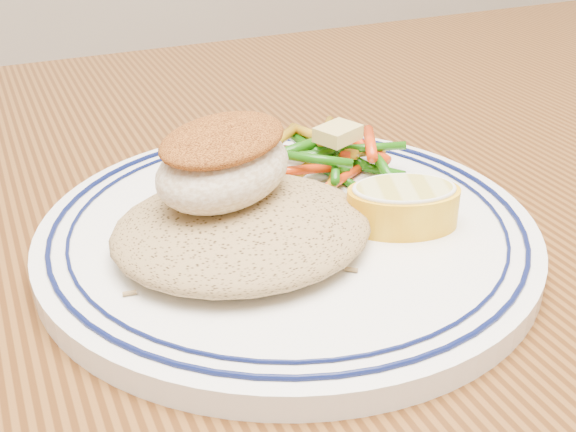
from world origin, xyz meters
The scene contains 7 objects.
dining_table centered at (0.00, 0.00, 0.65)m, with size 1.50×0.90×0.75m.
plate centered at (0.01, -0.01, 0.76)m, with size 0.30×0.30×0.02m.
rice_pilaf centered at (-0.03, -0.02, 0.78)m, with size 0.15×0.13×0.03m, color olive.
fish_fillet centered at (-0.03, 0.00, 0.81)m, with size 0.11×0.10×0.04m.
vegetable_pile centered at (0.06, 0.05, 0.78)m, with size 0.11×0.10×0.03m.
butter_pat centered at (0.06, 0.04, 0.80)m, with size 0.03×0.02×0.01m, color #DAC56A.
lemon_wedge centered at (0.07, -0.04, 0.78)m, with size 0.08×0.08×0.03m.
Camera 1 is at (-0.15, -0.35, 0.97)m, focal length 45.00 mm.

